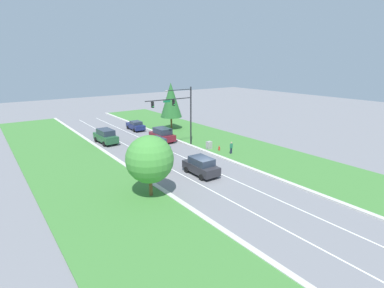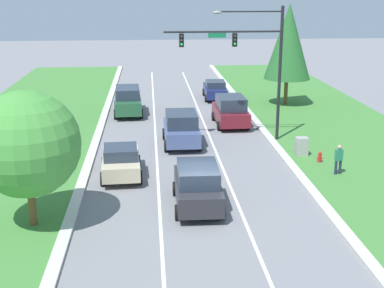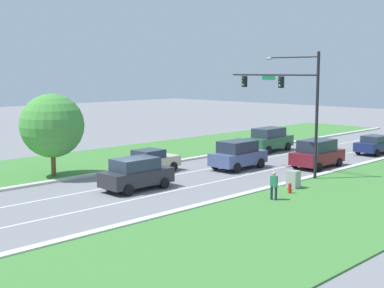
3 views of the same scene
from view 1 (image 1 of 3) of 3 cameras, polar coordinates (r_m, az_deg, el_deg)
name	(u,v)px [view 1 (image 1 of 3)]	position (r m, az deg, el deg)	size (l,w,h in m)	color
ground_plane	(206,176)	(32.53, 2.61, -6.18)	(160.00, 160.00, 0.00)	slate
curb_strip_right	(243,165)	(36.08, 9.68, -4.03)	(0.50, 90.00, 0.15)	beige
curb_strip_left	(160,188)	(29.58, -6.08, -8.41)	(0.50, 90.00, 0.15)	beige
grass_verge_right	(272,157)	(39.85, 15.00, -2.50)	(10.00, 90.00, 0.08)	#427F38
grass_verge_left	(108,203)	(27.65, -15.71, -10.83)	(10.00, 90.00, 0.08)	#427F38
lane_stripe_inner_left	(192,180)	(31.52, 0.03, -6.90)	(0.14, 81.00, 0.01)	white
lane_stripe_inner_right	(218,173)	(33.61, 5.03, -5.49)	(0.14, 81.00, 0.01)	white
traffic_signal_mast	(179,108)	(42.11, -2.45, 6.80)	(7.37, 0.41, 8.51)	black
champagne_sedan	(152,163)	(34.29, -7.55, -3.62)	(2.26, 4.38, 1.68)	beige
slate_blue_suv	(156,145)	(40.46, -6.94, -0.24)	(2.31, 4.55, 2.12)	#475684
navy_sedan	(136,126)	(54.58, -10.69, 3.48)	(2.14, 4.68, 1.64)	navy
forest_suv	(106,136)	(46.79, -16.11, 1.47)	(2.35, 5.17, 2.16)	#235633
charcoal_suv	(201,166)	(32.67, 1.74, -4.18)	(2.22, 4.54, 1.98)	#28282D
burgundy_suv	(162,135)	(46.29, -5.68, 1.80)	(2.33, 4.74, 2.11)	maroon
utility_cabinet	(209,145)	(41.98, 3.27, -0.28)	(0.70, 0.60, 1.16)	#9E9E99
pedestrian	(231,147)	(40.07, 7.48, -0.64)	(0.42, 0.30, 1.69)	#232842
fire_hydrant	(219,149)	(41.47, 5.19, -0.86)	(0.34, 0.20, 0.70)	red
conifer_near_right_tree	(171,100)	(53.72, -4.03, 8.36)	(3.81, 3.81, 8.36)	brown
oak_near_left_tree	(150,159)	(27.02, -8.06, -2.91)	(4.34, 4.34, 5.74)	brown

